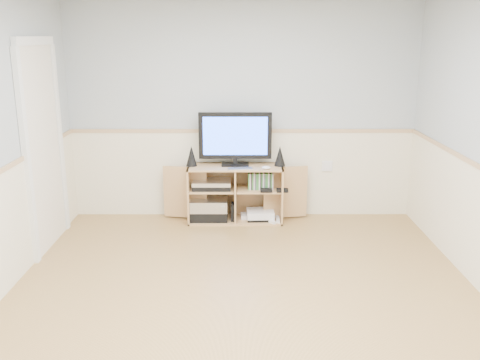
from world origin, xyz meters
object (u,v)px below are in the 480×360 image
Objects in this scene: monitor at (235,137)px; game_consoles at (259,215)px; media_cabinet at (235,192)px; keyboard at (240,169)px.

monitor is 1.83× the size of game_consoles.
media_cabinet is 0.38m from keyboard.
keyboard is 0.60× the size of game_consoles.
media_cabinet is 0.39m from game_consoles.
monitor is (-0.00, -0.00, 0.65)m from media_cabinet.
monitor is at bearing 100.51° from keyboard.
keyboard reaches higher than game_consoles.
keyboard is (0.06, -0.19, -0.32)m from monitor.
monitor reaches higher than media_cabinet.
game_consoles is (0.28, -0.06, -0.26)m from media_cabinet.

